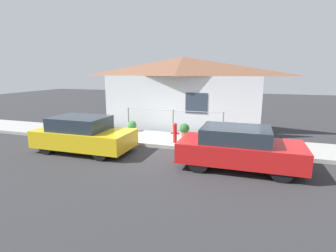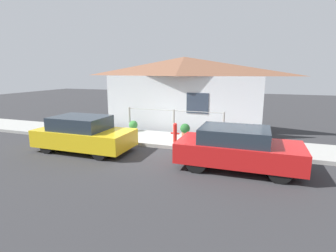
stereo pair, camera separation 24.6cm
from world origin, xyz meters
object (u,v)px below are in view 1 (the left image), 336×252
at_px(fire_hydrant, 175,132).
at_px(potted_plant_near_hydrant, 184,129).
at_px(potted_plant_by_fence, 132,126).
at_px(car_left, 83,134).
at_px(car_right, 239,148).

xyz_separation_m(fire_hydrant, potted_plant_near_hydrant, (0.11, 1.16, -0.11)).
bearing_deg(potted_plant_by_fence, car_left, -99.60).
bearing_deg(potted_plant_near_hydrant, car_right, -49.05).
relative_size(potted_plant_near_hydrant, potted_plant_by_fence, 1.15).
height_order(car_left, potted_plant_by_fence, car_left).
distance_m(car_right, fire_hydrant, 3.27).
bearing_deg(car_right, potted_plant_by_fence, 148.60).
xyz_separation_m(fire_hydrant, potted_plant_by_fence, (-2.68, 1.43, -0.16)).
height_order(car_left, car_right, car_left).
bearing_deg(fire_hydrant, car_left, -150.51).
bearing_deg(potted_plant_near_hydrant, fire_hydrant, -95.51).
bearing_deg(potted_plant_by_fence, fire_hydrant, -28.01).
bearing_deg(fire_hydrant, car_right, -34.04).
distance_m(car_left, fire_hydrant, 3.72).
height_order(car_left, potted_plant_near_hydrant, car_left).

